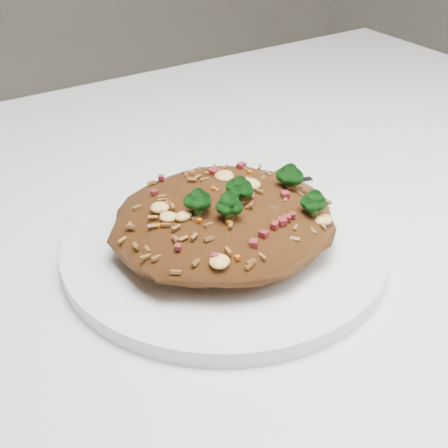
{
  "coord_description": "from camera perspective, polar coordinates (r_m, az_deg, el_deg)",
  "views": [
    {
      "loc": [
        -0.23,
        -0.41,
        1.06
      ],
      "look_at": [
        0.01,
        -0.05,
        0.78
      ],
      "focal_mm": 50.0,
      "sensor_mm": 36.0,
      "label": 1
    }
  ],
  "objects": [
    {
      "name": "dining_table",
      "position": [
        0.61,
        -3.05,
        -7.69
      ],
      "size": [
        1.2,
        0.8,
        0.75
      ],
      "color": "white",
      "rests_on": "ground"
    },
    {
      "name": "fork",
      "position": [
        0.59,
        1.51,
        3.09
      ],
      "size": [
        0.16,
        0.06,
        0.0
      ],
      "rotation": [
        0.0,
        0.0,
        -0.27
      ],
      "color": "silver",
      "rests_on": "plate"
    },
    {
      "name": "plate",
      "position": [
        0.52,
        -0.0,
        -2.02
      ],
      "size": [
        0.27,
        0.27,
        0.01
      ],
      "primitive_type": "cylinder",
      "color": "white",
      "rests_on": "dining_table"
    },
    {
      "name": "fried_rice",
      "position": [
        0.51,
        0.09,
        1.09
      ],
      "size": [
        0.19,
        0.17,
        0.06
      ],
      "color": "brown",
      "rests_on": "plate"
    }
  ]
}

